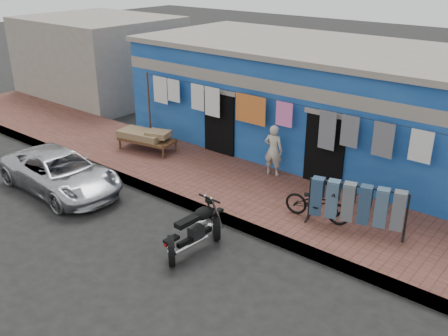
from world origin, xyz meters
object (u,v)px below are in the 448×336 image
car (60,172)px  seated_person (273,150)px  jeans_rack (356,205)px  motorcycle (194,228)px  charpoy (147,140)px  bicycle (318,200)px

car → seated_person: (4.03, 3.95, 0.41)m
car → jeans_rack: size_ratio=1.73×
car → motorcycle: size_ratio=2.28×
seated_person → charpoy: seated_person is taller
bicycle → jeans_rack: 0.86m
charpoy → jeans_rack: bearing=-2.8°
motorcycle → jeans_rack: jeans_rack is taller
bicycle → charpoy: bearing=76.6°
charpoy → motorcycle: bearing=-32.6°
seated_person → motorcycle: bearing=88.7°
car → bicycle: (6.22, 2.50, 0.19)m
motorcycle → charpoy: (-4.70, 3.01, 0.02)m
bicycle → charpoy: bicycle is taller
car → charpoy: 3.06m
bicycle → motorcycle: (-1.51, -2.45, -0.20)m
bicycle → charpoy: 6.23m
motorcycle → jeans_rack: (2.33, 2.67, 0.24)m
motorcycle → car: bearing=-177.1°
seated_person → charpoy: 4.13m
seated_person → charpoy: (-4.01, -0.89, -0.40)m
seated_person → bicycle: (2.19, -1.45, -0.22)m
seated_person → bicycle: 2.63m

